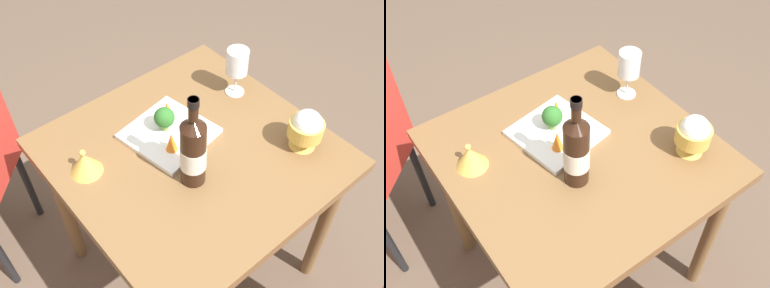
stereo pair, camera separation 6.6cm
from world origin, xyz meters
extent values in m
plane|color=brown|center=(0.00, 0.00, 0.00)|extent=(8.00, 8.00, 0.00)
cube|color=brown|center=(0.00, 0.00, 0.70)|extent=(0.81, 0.81, 0.04)
cylinder|color=brown|center=(-0.35, -0.35, 0.34)|extent=(0.05, 0.05, 0.68)
cylinder|color=brown|center=(0.35, -0.35, 0.34)|extent=(0.05, 0.05, 0.68)
cylinder|color=brown|center=(0.35, 0.35, 0.34)|extent=(0.05, 0.05, 0.68)
cylinder|color=black|center=(0.41, 0.62, 0.21)|extent=(0.03, 0.03, 0.43)
cylinder|color=black|center=(0.65, 0.39, 0.21)|extent=(0.03, 0.03, 0.43)
cylinder|color=black|center=(-0.09, 0.07, 0.83)|extent=(0.08, 0.08, 0.22)
cone|color=black|center=(-0.09, 0.07, 0.95)|extent=(0.08, 0.08, 0.03)
cylinder|color=black|center=(-0.09, 0.07, 1.00)|extent=(0.03, 0.03, 0.07)
cylinder|color=black|center=(-0.09, 0.07, 1.03)|extent=(0.03, 0.03, 0.02)
cylinder|color=silver|center=(-0.09, 0.07, 0.82)|extent=(0.08, 0.08, 0.08)
cylinder|color=white|center=(0.12, -0.30, 0.72)|extent=(0.07, 0.07, 0.00)
cylinder|color=white|center=(0.12, -0.30, 0.77)|extent=(0.01, 0.01, 0.08)
cylinder|color=white|center=(0.12, -0.30, 0.86)|extent=(0.08, 0.08, 0.09)
cone|color=gold|center=(-0.21, -0.28, 0.74)|extent=(0.08, 0.08, 0.04)
cylinder|color=gold|center=(-0.21, -0.28, 0.79)|extent=(0.11, 0.11, 0.05)
sphere|color=white|center=(-0.21, -0.28, 0.82)|extent=(0.09, 0.09, 0.09)
cone|color=gold|center=(0.14, 0.30, 0.76)|extent=(0.10, 0.10, 0.07)
sphere|color=gold|center=(0.14, 0.30, 0.80)|extent=(0.02, 0.02, 0.02)
cube|color=white|center=(0.10, 0.01, 0.73)|extent=(0.29, 0.29, 0.02)
cylinder|color=#729E4C|center=(0.12, 0.02, 0.75)|extent=(0.03, 0.03, 0.03)
sphere|color=#2D6B28|center=(0.12, 0.02, 0.79)|extent=(0.07, 0.07, 0.07)
cone|color=orange|center=(0.03, 0.05, 0.77)|extent=(0.04, 0.04, 0.07)
cone|color=orange|center=(0.16, -0.03, 0.77)|extent=(0.04, 0.04, 0.06)
camera|label=1|loc=(-0.73, 0.62, 1.79)|focal=42.19mm
camera|label=2|loc=(-0.77, 0.56, 1.79)|focal=42.19mm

